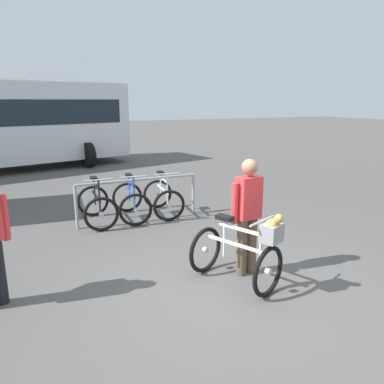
% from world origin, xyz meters
% --- Properties ---
extents(ground_plane, '(80.00, 80.00, 0.00)m').
position_xyz_m(ground_plane, '(0.00, 0.00, 0.00)').
color(ground_plane, '#514F4C').
extents(bike_rack_rail, '(2.51, 0.08, 0.88)m').
position_xyz_m(bike_rack_rail, '(-0.23, 3.31, 0.64)').
color(bike_rack_rail, '#99999E').
rests_on(bike_rack_rail, ground).
extents(racked_bike_black, '(0.69, 1.11, 0.97)m').
position_xyz_m(racked_bike_black, '(-1.03, 3.48, 0.37)').
color(racked_bike_black, black).
rests_on(racked_bike_black, ground).
extents(racked_bike_blue, '(0.78, 1.16, 0.97)m').
position_xyz_m(racked_bike_blue, '(-0.33, 3.49, 0.37)').
color(racked_bike_blue, black).
rests_on(racked_bike_blue, ground).
extents(racked_bike_white, '(0.78, 1.19, 0.98)m').
position_xyz_m(racked_bike_white, '(0.37, 3.49, 0.37)').
color(racked_bike_white, black).
rests_on(racked_bike_white, ground).
extents(featured_bicycle, '(1.03, 1.26, 1.09)m').
position_xyz_m(featured_bicycle, '(0.19, 0.06, 0.49)').
color(featured_bicycle, black).
rests_on(featured_bicycle, ground).
extents(person_with_featured_bike, '(0.53, 0.24, 1.64)m').
position_xyz_m(person_with_featured_bike, '(0.44, 0.35, 0.91)').
color(person_with_featured_bike, brown).
rests_on(person_with_featured_bike, ground).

